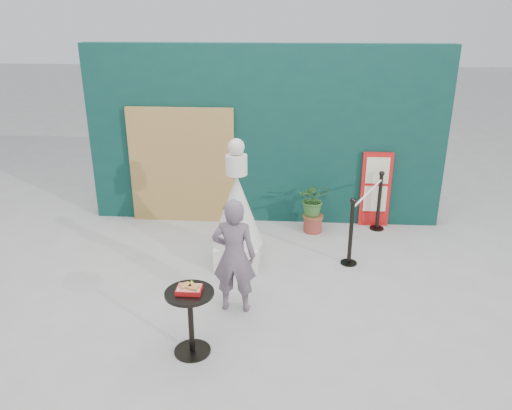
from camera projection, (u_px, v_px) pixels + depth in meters
name	position (u px, v px, depth m)	size (l,w,h in m)	color
ground	(249.00, 317.00, 6.06)	(60.00, 60.00, 0.00)	#ADAAA5
back_wall	(265.00, 136.00, 8.44)	(6.00, 0.30, 3.00)	#0B322D
bamboo_fence	(182.00, 166.00, 8.52)	(1.80, 0.08, 2.00)	tan
woman	(234.00, 256.00, 5.98)	(0.53, 0.35, 1.46)	#685962
menu_board	(376.00, 190.00, 8.43)	(0.50, 0.07, 1.30)	red
statue	(237.00, 215.00, 7.07)	(0.73, 0.73, 1.88)	silver
cafe_table	(190.00, 313.00, 5.27)	(0.52, 0.52, 0.75)	black
food_basket	(189.00, 289.00, 5.17)	(0.26, 0.19, 0.11)	#A91213
planter	(314.00, 204.00, 8.24)	(0.51, 0.44, 0.87)	brown
stanchion_barrier	(366.00, 216.00, 7.75)	(0.84, 1.54, 1.03)	black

